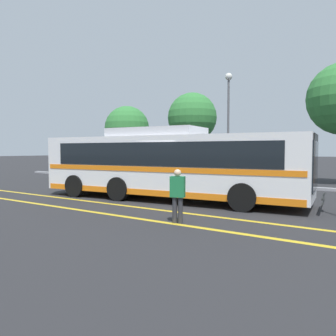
{
  "coord_description": "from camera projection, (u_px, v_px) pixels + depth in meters",
  "views": [
    {
      "loc": [
        7.85,
        -11.52,
        2.12
      ],
      "look_at": [
        0.14,
        0.11,
        1.36
      ],
      "focal_mm": 35.0,
      "sensor_mm": 36.0,
      "label": 1
    }
  ],
  "objects": [
    {
      "name": "parked_car_0",
      "position": [
        90.0,
        170.0,
        24.11
      ],
      "size": [
        4.73,
        2.08,
        1.38
      ],
      "rotation": [
        0.0,
        0.0,
        1.55
      ],
      "color": "olive",
      "rests_on": "ground_plane"
    },
    {
      "name": "parked_car_1",
      "position": [
        164.0,
        173.0,
        20.61
      ],
      "size": [
        4.97,
        2.15,
        1.32
      ],
      "rotation": [
        0.0,
        0.0,
        1.52
      ],
      "color": "#9E9EA3",
      "rests_on": "ground_plane"
    },
    {
      "name": "tree_1",
      "position": [
        127.0,
        128.0,
        29.77
      ],
      "size": [
        4.04,
        4.04,
        6.13
      ],
      "color": "#513823",
      "rests_on": "ground_plane"
    },
    {
      "name": "parked_car_2",
      "position": [
        260.0,
        177.0,
        17.23
      ],
      "size": [
        4.09,
        2.27,
        1.42
      ],
      "rotation": [
        0.0,
        0.0,
        1.49
      ],
      "color": "navy",
      "rests_on": "ground_plane"
    },
    {
      "name": "tree_3",
      "position": [
        192.0,
        118.0,
        26.68
      ],
      "size": [
        3.99,
        3.99,
        6.8
      ],
      "color": "#513823",
      "rests_on": "ground_plane"
    },
    {
      "name": "street_lamp",
      "position": [
        228.0,
        108.0,
        21.27
      ],
      "size": [
        0.46,
        0.46,
        7.12
      ],
      "color": "#59595E",
      "rests_on": "ground_plane"
    },
    {
      "name": "pedestrian_0",
      "position": [
        178.0,
        193.0,
        9.48
      ],
      "size": [
        0.47,
        0.33,
        1.57
      ],
      "rotation": [
        0.0,
        0.0,
        0.3
      ],
      "color": "#2D2D33",
      "rests_on": "ground_plane"
    },
    {
      "name": "ground_plane",
      "position": [
        164.0,
        200.0,
        14.03
      ],
      "size": [
        220.0,
        220.0,
        0.0
      ],
      "primitive_type": "plane",
      "color": "#262628"
    },
    {
      "name": "lane_strip_0",
      "position": [
        136.0,
        207.0,
        12.22
      ],
      "size": [
        31.47,
        0.2,
        0.01
      ],
      "primitive_type": "cube",
      "rotation": [
        0.0,
        0.0,
        1.57
      ],
      "color": "gold",
      "rests_on": "ground_plane"
    },
    {
      "name": "curb_strip",
      "position": [
        233.0,
        184.0,
        20.05
      ],
      "size": [
        39.47,
        0.36,
        0.15
      ],
      "primitive_type": "cube",
      "color": "#99999E",
      "rests_on": "ground_plane"
    },
    {
      "name": "lane_strip_1",
      "position": [
        105.0,
        214.0,
        10.91
      ],
      "size": [
        31.47,
        0.2,
        0.01
      ],
      "primitive_type": "cube",
      "rotation": [
        0.0,
        0.0,
        1.57
      ],
      "color": "gold",
      "rests_on": "ground_plane"
    },
    {
      "name": "transit_bus",
      "position": [
        168.0,
        163.0,
        13.98
      ],
      "size": [
        11.96,
        3.72,
        3.08
      ],
      "rotation": [
        0.0,
        0.0,
        -1.47
      ],
      "color": "white",
      "rests_on": "ground_plane"
    }
  ]
}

